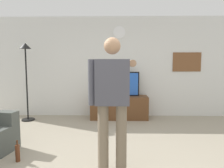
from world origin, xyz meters
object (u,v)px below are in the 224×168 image
(tv_stand, at_px, (119,107))
(wall_clock, at_px, (119,32))
(floor_lamp, at_px, (26,66))
(beverage_bottle, at_px, (18,153))
(television, at_px, (119,84))
(framed_picture, at_px, (187,62))
(person_standing_nearer_lamp, at_px, (112,97))

(tv_stand, relative_size, wall_clock, 4.65)
(wall_clock, relative_size, floor_lamp, 0.16)
(floor_lamp, distance_m, beverage_bottle, 2.65)
(television, bearing_deg, tv_stand, -90.00)
(beverage_bottle, bearing_deg, television, 58.13)
(framed_picture, height_order, floor_lamp, floor_lamp)
(framed_picture, distance_m, beverage_bottle, 4.51)
(framed_picture, xyz_separation_m, person_standing_nearer_lamp, (-1.96, -2.96, -0.48))
(tv_stand, xyz_separation_m, framed_picture, (1.83, 0.30, 1.19))
(television, xyz_separation_m, wall_clock, (0.00, 0.24, 1.36))
(tv_stand, height_order, wall_clock, wall_clock)
(person_standing_nearer_lamp, bearing_deg, television, 87.28)
(television, bearing_deg, wall_clock, 90.00)
(tv_stand, xyz_separation_m, television, (0.00, 0.05, 0.61))
(person_standing_nearer_lamp, bearing_deg, beverage_bottle, 169.21)
(television, distance_m, framed_picture, 1.93)
(television, height_order, person_standing_nearer_lamp, person_standing_nearer_lamp)
(television, height_order, floor_lamp, floor_lamp)
(tv_stand, xyz_separation_m, floor_lamp, (-2.33, -0.22, 1.10))
(framed_picture, height_order, person_standing_nearer_lamp, person_standing_nearer_lamp)
(tv_stand, relative_size, person_standing_nearer_lamp, 0.84)
(framed_picture, relative_size, floor_lamp, 0.39)
(tv_stand, bearing_deg, beverage_bottle, -122.37)
(wall_clock, height_order, floor_lamp, wall_clock)
(tv_stand, height_order, television, television)
(framed_picture, relative_size, beverage_bottle, 2.36)
(television, relative_size, floor_lamp, 0.53)
(television, relative_size, wall_clock, 3.28)
(wall_clock, distance_m, floor_lamp, 2.54)
(television, height_order, wall_clock, wall_clock)
(wall_clock, relative_size, beverage_bottle, 1.00)
(television, distance_m, person_standing_nearer_lamp, 2.72)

